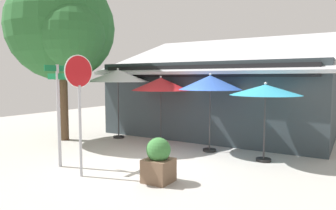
{
  "coord_description": "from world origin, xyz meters",
  "views": [
    {
      "loc": [
        5.0,
        -7.05,
        2.44
      ],
      "look_at": [
        -0.02,
        1.2,
        1.6
      ],
      "focal_mm": 33.08,
      "sensor_mm": 36.0,
      "label": 1
    }
  ],
  "objects_px": {
    "stop_sign": "(79,92)",
    "sidewalk_planter": "(158,161)",
    "patio_umbrella_ivory_left": "(118,76)",
    "street_sign_post": "(59,105)",
    "patio_umbrella_teal_far_right": "(265,91)",
    "shade_tree": "(63,29)",
    "patio_umbrella_crimson_center": "(161,85)",
    "patio_umbrella_royal_blue_right": "(210,83)"
  },
  "relations": [
    {
      "from": "stop_sign",
      "to": "sidewalk_planter",
      "type": "relative_size",
      "value": 2.84
    },
    {
      "from": "stop_sign",
      "to": "patio_umbrella_ivory_left",
      "type": "distance_m",
      "value": 4.99
    },
    {
      "from": "street_sign_post",
      "to": "patio_umbrella_ivory_left",
      "type": "bearing_deg",
      "value": 108.17
    },
    {
      "from": "patio_umbrella_teal_far_right",
      "to": "shade_tree",
      "type": "bearing_deg",
      "value": -172.48
    },
    {
      "from": "patio_umbrella_crimson_center",
      "to": "sidewalk_planter",
      "type": "distance_m",
      "value": 4.75
    },
    {
      "from": "patio_umbrella_ivory_left",
      "to": "patio_umbrella_royal_blue_right",
      "type": "xyz_separation_m",
      "value": [
        4.13,
        -0.22,
        -0.24
      ]
    },
    {
      "from": "patio_umbrella_crimson_center",
      "to": "sidewalk_planter",
      "type": "bearing_deg",
      "value": -58.07
    },
    {
      "from": "stop_sign",
      "to": "shade_tree",
      "type": "bearing_deg",
      "value": 143.93
    },
    {
      "from": "sidewalk_planter",
      "to": "patio_umbrella_crimson_center",
      "type": "bearing_deg",
      "value": 121.93
    },
    {
      "from": "street_sign_post",
      "to": "stop_sign",
      "type": "relative_size",
      "value": 0.93
    },
    {
      "from": "shade_tree",
      "to": "patio_umbrella_royal_blue_right",
      "type": "bearing_deg",
      "value": 13.13
    },
    {
      "from": "patio_umbrella_ivory_left",
      "to": "patio_umbrella_crimson_center",
      "type": "distance_m",
      "value": 2.02
    },
    {
      "from": "patio_umbrella_royal_blue_right",
      "to": "street_sign_post",
      "type": "bearing_deg",
      "value": -126.44
    },
    {
      "from": "patio_umbrella_royal_blue_right",
      "to": "patio_umbrella_teal_far_right",
      "type": "bearing_deg",
      "value": -9.55
    },
    {
      "from": "stop_sign",
      "to": "patio_umbrella_royal_blue_right",
      "type": "xyz_separation_m",
      "value": [
        1.66,
        4.1,
        0.17
      ]
    },
    {
      "from": "sidewalk_planter",
      "to": "stop_sign",
      "type": "bearing_deg",
      "value": -160.99
    },
    {
      "from": "patio_umbrella_ivory_left",
      "to": "sidewalk_planter",
      "type": "height_order",
      "value": "patio_umbrella_ivory_left"
    },
    {
      "from": "patio_umbrella_crimson_center",
      "to": "patio_umbrella_royal_blue_right",
      "type": "relative_size",
      "value": 0.97
    },
    {
      "from": "stop_sign",
      "to": "sidewalk_planter",
      "type": "xyz_separation_m",
      "value": [
        1.88,
        0.65,
        -1.6
      ]
    },
    {
      "from": "patio_umbrella_ivory_left",
      "to": "shade_tree",
      "type": "height_order",
      "value": "shade_tree"
    },
    {
      "from": "street_sign_post",
      "to": "patio_umbrella_teal_far_right",
      "type": "distance_m",
      "value": 5.84
    },
    {
      "from": "shade_tree",
      "to": "sidewalk_planter",
      "type": "height_order",
      "value": "shade_tree"
    },
    {
      "from": "shade_tree",
      "to": "patio_umbrella_ivory_left",
      "type": "bearing_deg",
      "value": 47.25
    },
    {
      "from": "patio_umbrella_crimson_center",
      "to": "patio_umbrella_ivory_left",
      "type": "bearing_deg",
      "value": -177.45
    },
    {
      "from": "stop_sign",
      "to": "patio_umbrella_crimson_center",
      "type": "bearing_deg",
      "value": 96.04
    },
    {
      "from": "patio_umbrella_crimson_center",
      "to": "patio_umbrella_teal_far_right",
      "type": "height_order",
      "value": "patio_umbrella_crimson_center"
    },
    {
      "from": "stop_sign",
      "to": "patio_umbrella_ivory_left",
      "type": "xyz_separation_m",
      "value": [
        -2.46,
        4.32,
        0.41
      ]
    },
    {
      "from": "patio_umbrella_royal_blue_right",
      "to": "sidewalk_planter",
      "type": "bearing_deg",
      "value": -86.45
    },
    {
      "from": "patio_umbrella_royal_blue_right",
      "to": "shade_tree",
      "type": "bearing_deg",
      "value": -166.87
    },
    {
      "from": "stop_sign",
      "to": "patio_umbrella_ivory_left",
      "type": "bearing_deg",
      "value": 119.65
    },
    {
      "from": "street_sign_post",
      "to": "patio_umbrella_teal_far_right",
      "type": "relative_size",
      "value": 1.21
    },
    {
      "from": "patio_umbrella_crimson_center",
      "to": "sidewalk_planter",
      "type": "relative_size",
      "value": 2.39
    },
    {
      "from": "sidewalk_planter",
      "to": "street_sign_post",
      "type": "bearing_deg",
      "value": -173.43
    },
    {
      "from": "patio_umbrella_royal_blue_right",
      "to": "patio_umbrella_ivory_left",
      "type": "bearing_deg",
      "value": 176.9
    },
    {
      "from": "street_sign_post",
      "to": "patio_umbrella_crimson_center",
      "type": "relative_size",
      "value": 1.11
    },
    {
      "from": "stop_sign",
      "to": "patio_umbrella_ivory_left",
      "type": "relative_size",
      "value": 1.06
    },
    {
      "from": "patio_umbrella_crimson_center",
      "to": "patio_umbrella_royal_blue_right",
      "type": "xyz_separation_m",
      "value": [
        2.13,
        -0.31,
        0.07
      ]
    },
    {
      "from": "stop_sign",
      "to": "patio_umbrella_royal_blue_right",
      "type": "height_order",
      "value": "stop_sign"
    },
    {
      "from": "patio_umbrella_royal_blue_right",
      "to": "sidewalk_planter",
      "type": "relative_size",
      "value": 2.46
    },
    {
      "from": "patio_umbrella_crimson_center",
      "to": "street_sign_post",
      "type": "bearing_deg",
      "value": -99.31
    },
    {
      "from": "stop_sign",
      "to": "shade_tree",
      "type": "relative_size",
      "value": 0.47
    },
    {
      "from": "stop_sign",
      "to": "sidewalk_planter",
      "type": "distance_m",
      "value": 2.55
    }
  ]
}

